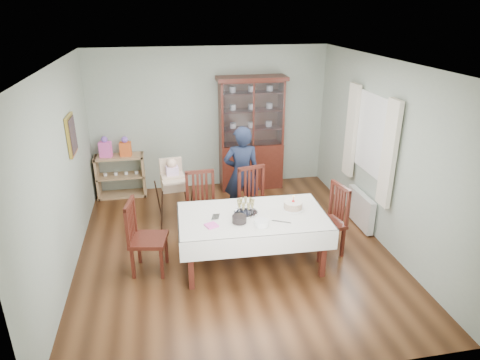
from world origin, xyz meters
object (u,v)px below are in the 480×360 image
object	(u,v)px
chair_far_left	(203,219)
chair_end_left	(148,251)
champagne_tray	(246,209)
gift_bag_pink	(105,148)
woman	(242,174)
birthday_cake	(293,206)
china_cabinet	(251,132)
dining_table	(252,239)
gift_bag_orange	(125,147)
chair_end_right	(326,233)
sideboard	(121,176)
high_chair	(174,197)
chair_far_right	(256,214)

from	to	relation	value
chair_far_left	chair_end_left	distance (m)	1.13
chair_far_left	champagne_tray	size ratio (longest dim) A/B	3.18
champagne_tray	gift_bag_pink	world-z (taller)	gift_bag_pink
woman	birthday_cake	distance (m)	1.37
china_cabinet	champagne_tray	size ratio (longest dim) A/B	6.61
dining_table	chair_end_left	bearing A→B (deg)	175.99
birthday_cake	gift_bag_orange	bearing A→B (deg)	132.08
birthday_cake	chair_end_right	bearing A→B (deg)	1.48
sideboard	woman	distance (m)	2.51
china_cabinet	gift_bag_orange	world-z (taller)	china_cabinet
chair_end_left	gift_bag_pink	distance (m)	2.80
champagne_tray	birthday_cake	bearing A→B (deg)	0.53
china_cabinet	high_chair	world-z (taller)	china_cabinet
sideboard	chair_far_right	distance (m)	2.87
sideboard	birthday_cake	size ratio (longest dim) A/B	3.01
dining_table	china_cabinet	xyz separation A→B (m)	(0.56, 2.72, 0.74)
sideboard	birthday_cake	distance (m)	3.69
high_chair	champagne_tray	world-z (taller)	high_chair
china_cabinet	chair_end_left	bearing A→B (deg)	-127.15
woman	chair_far_right	bearing A→B (deg)	110.07
dining_table	chair_far_right	xyz separation A→B (m)	(0.25, 0.88, -0.07)
dining_table	gift_bag_orange	distance (m)	3.31
chair_far_right	chair_end_left	world-z (taller)	chair_far_right
gift_bag_pink	chair_far_left	bearing A→B (deg)	-49.84
chair_end_left	chair_end_right	world-z (taller)	chair_end_right
chair_far_right	woman	xyz separation A→B (m)	(-0.14, 0.48, 0.50)
china_cabinet	chair_end_left	world-z (taller)	china_cabinet
gift_bag_orange	champagne_tray	bearing A→B (deg)	-57.04
sideboard	gift_bag_orange	world-z (taller)	gift_bag_orange
gift_bag_orange	high_chair	bearing A→B (deg)	-56.57
chair_far_right	chair_end_left	xyz separation A→B (m)	(-1.67, -0.78, -0.01)
china_cabinet	woman	distance (m)	1.46
chair_end_left	woman	size ratio (longest dim) A/B	0.64
chair_end_right	birthday_cake	distance (m)	0.73
champagne_tray	chair_end_right	bearing A→B (deg)	0.94
chair_far_left	birthday_cake	bearing A→B (deg)	-36.84
chair_end_left	china_cabinet	bearing A→B (deg)	-26.45
china_cabinet	sideboard	distance (m)	2.60
high_chair	gift_bag_pink	distance (m)	1.75
chair_end_left	chair_end_right	size ratio (longest dim) A/B	0.99
sideboard	gift_bag_pink	world-z (taller)	gift_bag_pink
china_cabinet	woman	bearing A→B (deg)	-108.31
chair_end_right	gift_bag_pink	world-z (taller)	gift_bag_pink
chair_end_left	birthday_cake	world-z (taller)	chair_end_left
chair_far_right	gift_bag_pink	bearing A→B (deg)	129.98
chair_far_left	birthday_cake	distance (m)	1.51
champagne_tray	china_cabinet	bearing A→B (deg)	76.35
chair_far_left	woman	size ratio (longest dim) A/B	0.64
china_cabinet	birthday_cake	world-z (taller)	china_cabinet
champagne_tray	woman	bearing A→B (deg)	81.46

